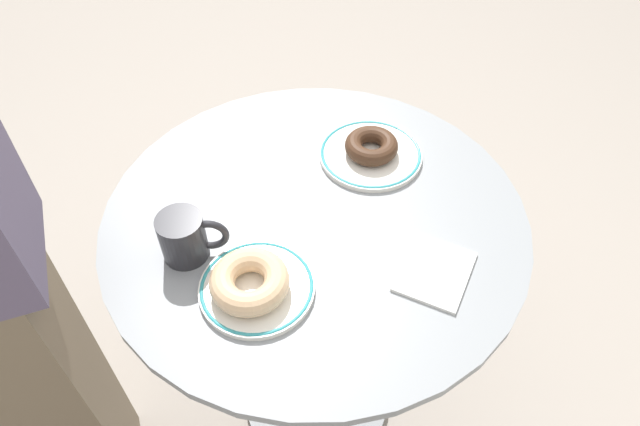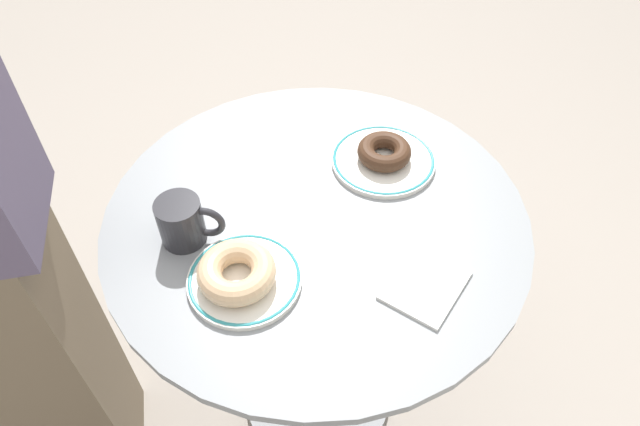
# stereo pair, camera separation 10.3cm
# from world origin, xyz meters

# --- Properties ---
(ground_plane) EXTENTS (7.00, 7.00, 0.02)m
(ground_plane) POSITION_xyz_m (0.00, 0.00, -0.01)
(ground_plane) COLOR #9E9389
(cafe_table) EXTENTS (0.77, 0.77, 0.74)m
(cafe_table) POSITION_xyz_m (0.00, 0.00, 0.52)
(cafe_table) COLOR gray
(cafe_table) RESTS_ON ground
(plate_left) EXTENTS (0.19, 0.19, 0.01)m
(plate_left) POSITION_xyz_m (-0.19, 0.01, 0.75)
(plate_left) COLOR white
(plate_left) RESTS_ON cafe_table
(plate_right) EXTENTS (0.20, 0.20, 0.01)m
(plate_right) POSITION_xyz_m (0.19, -0.03, 0.75)
(plate_right) COLOR white
(plate_right) RESTS_ON cafe_table
(donut_glazed) EXTENTS (0.16, 0.16, 0.04)m
(donut_glazed) POSITION_xyz_m (-0.20, 0.01, 0.78)
(donut_glazed) COLOR #E0B789
(donut_glazed) RESTS_ON plate_left
(donut_chocolate) EXTENTS (0.15, 0.15, 0.03)m
(donut_chocolate) POSITION_xyz_m (0.19, -0.03, 0.77)
(donut_chocolate) COLOR #422819
(donut_chocolate) RESTS_ON plate_right
(paper_napkin) EXTENTS (0.14, 0.11, 0.01)m
(paper_napkin) POSITION_xyz_m (-0.02, -0.24, 0.75)
(paper_napkin) COLOR white
(paper_napkin) RESTS_ON cafe_table
(coffee_mug) EXTENTS (0.08, 0.11, 0.09)m
(coffee_mug) POSITION_xyz_m (-0.18, 0.15, 0.79)
(coffee_mug) COLOR #28282D
(coffee_mug) RESTS_ON cafe_table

